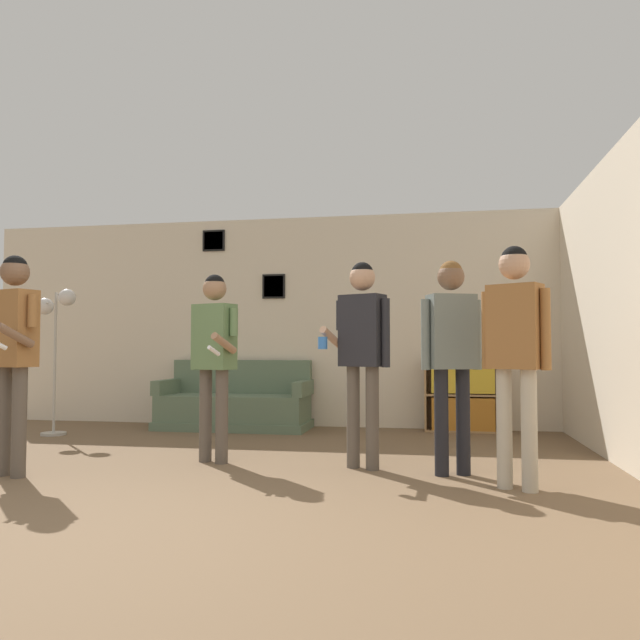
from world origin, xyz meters
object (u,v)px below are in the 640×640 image
object	(u,v)px
person_spectator_far_right	(515,338)
person_player_foreground_left	(13,339)
floor_lamp	(56,323)
person_watcher_holding_cup	(362,340)
couch	(235,406)
person_player_foreground_center	(214,347)
person_spectator_near_bookshelf	(452,343)
bookshelf	(462,395)
drinking_cup	(461,354)

from	to	relation	value
person_spectator_far_right	person_player_foreground_left	bearing A→B (deg)	-176.62
floor_lamp	person_watcher_holding_cup	xyz separation A→B (m)	(3.72, -1.38, -0.23)
couch	person_player_foreground_center	distance (m)	2.45
person_player_foreground_left	person_spectator_near_bookshelf	distance (m)	3.44
bookshelf	floor_lamp	distance (m)	4.86
person_spectator_near_bookshelf	floor_lamp	bearing A→B (deg)	161.14
person_watcher_holding_cup	person_spectator_far_right	xyz separation A→B (m)	(1.15, -0.57, 0.00)
couch	person_watcher_holding_cup	bearing A→B (deg)	-51.39
person_spectator_near_bookshelf	drinking_cup	xyz separation A→B (m)	(0.18, 2.66, -0.11)
drinking_cup	floor_lamp	bearing A→B (deg)	-166.13
person_player_foreground_center	floor_lamp	bearing A→B (deg)	151.10
floor_lamp	person_player_foreground_left	xyz separation A→B (m)	(1.07, -2.18, -0.22)
bookshelf	person_player_foreground_left	size ratio (longest dim) A/B	0.52
person_player_foreground_center	drinking_cup	distance (m)	3.32
floor_lamp	person_player_foreground_left	bearing A→B (deg)	-63.89
person_player_foreground_left	drinking_cup	size ratio (longest dim) A/B	15.84
couch	person_spectator_near_bookshelf	xyz separation A→B (m)	(2.58, -2.46, 0.76)
bookshelf	drinking_cup	distance (m)	0.50
person_spectator_far_right	drinking_cup	bearing A→B (deg)	94.55
person_watcher_holding_cup	person_player_foreground_center	bearing A→B (deg)	177.88
drinking_cup	person_player_foreground_center	bearing A→B (deg)	-131.92
person_player_foreground_center	person_spectator_far_right	bearing A→B (deg)	-14.17
floor_lamp	person_spectator_far_right	distance (m)	5.26
person_player_foreground_left	person_watcher_holding_cup	xyz separation A→B (m)	(2.65, 0.80, -0.01)
drinking_cup	couch	bearing A→B (deg)	-175.85
bookshelf	person_watcher_holding_cup	xyz separation A→B (m)	(-0.92, -2.52, 0.62)
person_watcher_holding_cup	person_player_foreground_left	bearing A→B (deg)	-163.23
floor_lamp	person_watcher_holding_cup	distance (m)	3.97
person_spectator_far_right	drinking_cup	distance (m)	3.11
person_watcher_holding_cup	person_spectator_far_right	world-z (taller)	person_spectator_far_right
couch	person_player_foreground_left	bearing A→B (deg)	-104.39
bookshelf	person_spectator_far_right	world-z (taller)	person_spectator_far_right
floor_lamp	person_player_foreground_left	world-z (taller)	person_player_foreground_left
person_spectator_near_bookshelf	drinking_cup	world-z (taller)	person_spectator_near_bookshelf
floor_lamp	person_spectator_far_right	world-z (taller)	person_spectator_far_right
person_spectator_near_bookshelf	person_player_foreground_left	bearing A→B (deg)	-168.96
bookshelf	floor_lamp	world-z (taller)	floor_lamp
person_player_foreground_center	person_spectator_far_right	size ratio (longest dim) A/B	0.95
bookshelf	person_player_foreground_center	world-z (taller)	person_player_foreground_center
person_spectator_far_right	person_player_foreground_center	bearing A→B (deg)	165.83
floor_lamp	person_spectator_far_right	size ratio (longest dim) A/B	0.98
bookshelf	drinking_cup	world-z (taller)	drinking_cup
bookshelf	person_spectator_far_right	bearing A→B (deg)	-85.73
floor_lamp	drinking_cup	world-z (taller)	floor_lamp
person_spectator_near_bookshelf	drinking_cup	bearing A→B (deg)	86.05
bookshelf	person_spectator_near_bookshelf	distance (m)	2.74
bookshelf	person_player_foreground_left	world-z (taller)	person_player_foreground_left
couch	drinking_cup	bearing A→B (deg)	4.15
person_watcher_holding_cup	drinking_cup	size ratio (longest dim) A/B	15.75
person_spectator_near_bookshelf	person_watcher_holding_cup	bearing A→B (deg)	169.04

